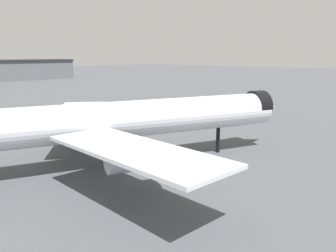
{
  "coord_description": "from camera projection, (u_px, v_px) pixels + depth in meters",
  "views": [
    {
      "loc": [
        -40.49,
        -40.32,
        18.46
      ],
      "look_at": [
        4.16,
        -0.3,
        6.09
      ],
      "focal_mm": 37.2,
      "sensor_mm": 36.0,
      "label": 1
    }
  ],
  "objects": [
    {
      "name": "ground",
      "position": [
        151.0,
        164.0,
        59.61
      ],
      "size": [
        900.0,
        900.0,
        0.0
      ],
      "primitive_type": "plane",
      "color": "#4C4F54"
    },
    {
      "name": "airliner_near_gate",
      "position": [
        123.0,
        120.0,
        57.4
      ],
      "size": [
        62.08,
        55.56,
        17.66
      ],
      "rotation": [
        0.0,
        0.0,
        -0.39
      ],
      "color": "silver",
      "rests_on": "ground"
    },
    {
      "name": "baggage_tug_wing",
      "position": [
        180.0,
        118.0,
        96.76
      ],
      "size": [
        3.56,
        3.17,
        1.85
      ],
      "rotation": [
        0.0,
        0.0,
        0.57
      ],
      "color": "black",
      "rests_on": "ground"
    },
    {
      "name": "baggage_cart_trailing",
      "position": [
        112.0,
        119.0,
        96.46
      ],
      "size": [
        2.47,
        2.03,
        1.82
      ],
      "rotation": [
        0.0,
        0.0,
        0.05
      ],
      "color": "black",
      "rests_on": "ground"
    }
  ]
}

